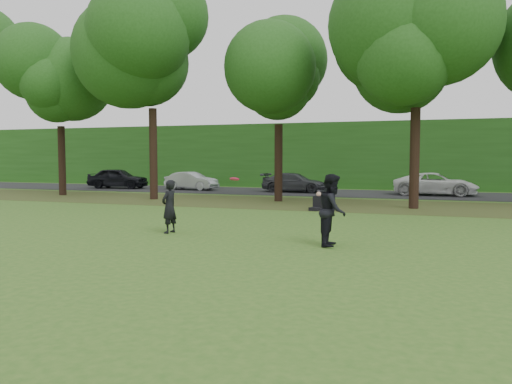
{
  "coord_description": "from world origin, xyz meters",
  "views": [
    {
      "loc": [
        4.73,
        -11.72,
        2.37
      ],
      "look_at": [
        -0.34,
        2.69,
        1.3
      ],
      "focal_mm": 35.0,
      "sensor_mm": 36.0,
      "label": 1
    }
  ],
  "objects_px": {
    "player_right": "(333,210)",
    "frisbee": "(234,179)",
    "seated_person": "(318,203)",
    "player_left": "(169,207)"
  },
  "relations": [
    {
      "from": "player_right",
      "to": "seated_person",
      "type": "xyz_separation_m",
      "value": [
        -2.28,
        8.63,
        -0.65
      ]
    },
    {
      "from": "frisbee",
      "to": "seated_person",
      "type": "bearing_deg",
      "value": 86.05
    },
    {
      "from": "seated_person",
      "to": "frisbee",
      "type": "bearing_deg",
      "value": -77.55
    },
    {
      "from": "player_left",
      "to": "player_right",
      "type": "relative_size",
      "value": 0.86
    },
    {
      "from": "player_left",
      "to": "seated_person",
      "type": "bearing_deg",
      "value": 168.69
    },
    {
      "from": "player_right",
      "to": "frisbee",
      "type": "distance_m",
      "value": 2.97
    },
    {
      "from": "frisbee",
      "to": "player_left",
      "type": "bearing_deg",
      "value": 170.11
    },
    {
      "from": "player_right",
      "to": "frisbee",
      "type": "relative_size",
      "value": 5.11
    },
    {
      "from": "player_right",
      "to": "seated_person",
      "type": "height_order",
      "value": "player_right"
    },
    {
      "from": "frisbee",
      "to": "seated_person",
      "type": "distance_m",
      "value": 8.64
    }
  ]
}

